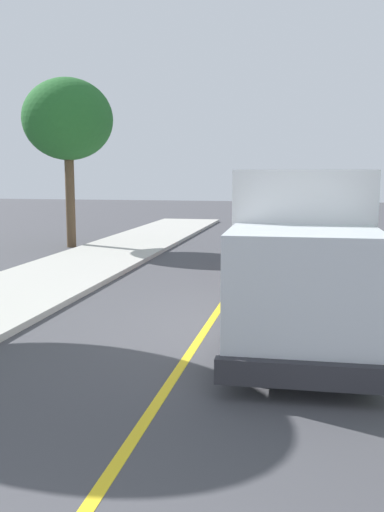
% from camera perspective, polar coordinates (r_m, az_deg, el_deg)
% --- Properties ---
extents(centre_line_yellow, '(0.16, 56.00, 0.01)m').
position_cam_1_polar(centre_line_yellow, '(12.53, 2.12, -6.19)').
color(centre_line_yellow, gold).
rests_on(centre_line_yellow, ground).
extents(box_truck, '(2.59, 7.24, 3.20)m').
position_cam_1_polar(box_truck, '(11.53, 10.85, 1.30)').
color(box_truck, white).
rests_on(box_truck, ground).
extents(parked_car_near, '(1.93, 4.45, 1.67)m').
position_cam_1_polar(parked_car_near, '(18.88, 12.98, 0.98)').
color(parked_car_near, maroon).
rests_on(parked_car_near, ground).
extents(parked_car_mid, '(1.81, 4.40, 1.67)m').
position_cam_1_polar(parked_car_mid, '(24.82, 11.95, 2.75)').
color(parked_car_mid, '#2D4793').
rests_on(parked_car_mid, ground).
extents(street_tree_down_block, '(3.70, 3.70, 6.97)m').
position_cam_1_polar(street_tree_down_block, '(24.64, -12.30, 13.11)').
color(street_tree_down_block, brown).
rests_on(street_tree_down_block, ground).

